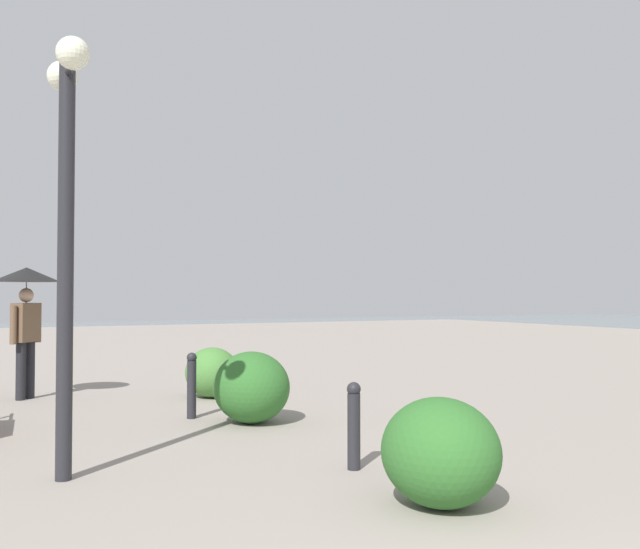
# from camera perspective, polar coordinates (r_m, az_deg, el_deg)

# --- Properties ---
(lamppost) EXTENTS (0.98, 0.28, 3.77)m
(lamppost) POSITION_cam_1_polar(r_m,az_deg,el_deg) (6.64, -19.75, 6.48)
(lamppost) COLOR #232328
(lamppost) RESTS_ON ground
(pedestrian) EXTENTS (1.00, 1.00, 2.03)m
(pedestrian) POSITION_cam_1_polar(r_m,az_deg,el_deg) (11.83, -22.57, -1.54)
(pedestrian) COLOR black
(pedestrian) RESTS_ON ground
(bollard_near) EXTENTS (0.13, 0.13, 0.80)m
(bollard_near) POSITION_cam_1_polar(r_m,az_deg,el_deg) (6.67, 2.74, -11.91)
(bollard_near) COLOR #232328
(bollard_near) RESTS_ON ground
(bollard_mid) EXTENTS (0.13, 0.13, 0.85)m
(bollard_mid) POSITION_cam_1_polar(r_m,az_deg,el_deg) (9.47, -10.29, -8.67)
(bollard_mid) COLOR #232328
(bollard_mid) RESTS_ON ground
(shrub_low) EXTENTS (1.05, 0.95, 0.89)m
(shrub_low) POSITION_cam_1_polar(r_m,az_deg,el_deg) (9.03, -5.54, -9.02)
(shrub_low) COLOR #2D6628
(shrub_low) RESTS_ON ground
(shrub_round) EXTENTS (0.92, 0.83, 0.78)m
(shrub_round) POSITION_cam_1_polar(r_m,az_deg,el_deg) (11.30, -8.68, -7.80)
(shrub_round) COLOR #477F38
(shrub_round) RESTS_ON ground
(shrub_wide) EXTENTS (0.97, 0.88, 0.83)m
(shrub_wide) POSITION_cam_1_polar(r_m,az_deg,el_deg) (5.61, 9.66, -13.91)
(shrub_wide) COLOR #2D6628
(shrub_wide) RESTS_ON ground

